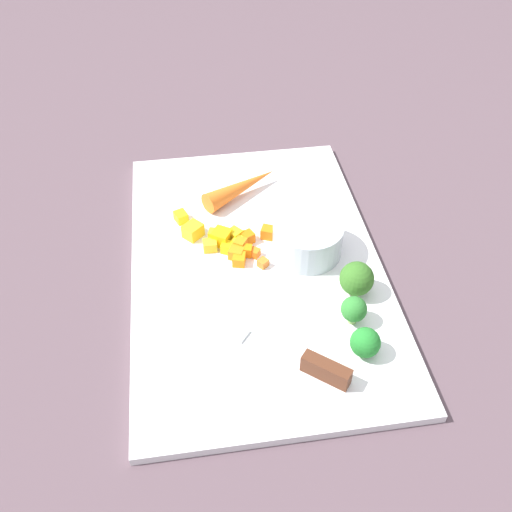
% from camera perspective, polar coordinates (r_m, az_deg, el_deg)
% --- Properties ---
extents(ground_plane, '(4.00, 4.00, 0.00)m').
position_cam_1_polar(ground_plane, '(0.77, 0.00, -1.18)').
color(ground_plane, '#54424A').
extents(cutting_board, '(0.52, 0.33, 0.01)m').
position_cam_1_polar(cutting_board, '(0.76, 0.00, -0.86)').
color(cutting_board, white).
rests_on(cutting_board, ground_plane).
extents(prep_bowl, '(0.09, 0.09, 0.05)m').
position_cam_1_polar(prep_bowl, '(0.76, 5.21, 1.73)').
color(prep_bowl, '#B2BCC6').
rests_on(prep_bowl, cutting_board).
extents(chef_knife, '(0.19, 0.23, 0.02)m').
position_cam_1_polar(chef_knife, '(0.65, 2.64, -9.53)').
color(chef_knife, silver).
rests_on(chef_knife, cutting_board).
extents(whole_carrot, '(0.09, 0.13, 0.03)m').
position_cam_1_polar(whole_carrot, '(0.86, -1.62, 6.98)').
color(whole_carrot, orange).
rests_on(whole_carrot, cutting_board).
extents(carrot_dice_0, '(0.02, 0.02, 0.02)m').
position_cam_1_polar(carrot_dice_0, '(0.78, -0.84, 1.89)').
color(carrot_dice_0, orange).
rests_on(carrot_dice_0, cutting_board).
extents(carrot_dice_1, '(0.02, 0.02, 0.01)m').
position_cam_1_polar(carrot_dice_1, '(0.76, -0.93, 0.53)').
color(carrot_dice_1, orange).
rests_on(carrot_dice_1, cutting_board).
extents(carrot_dice_2, '(0.02, 0.02, 0.02)m').
position_cam_1_polar(carrot_dice_2, '(0.77, -1.59, 1.13)').
color(carrot_dice_2, orange).
rests_on(carrot_dice_2, cutting_board).
extents(carrot_dice_3, '(0.02, 0.02, 0.01)m').
position_cam_1_polar(carrot_dice_3, '(0.79, -1.64, 1.96)').
color(carrot_dice_3, orange).
rests_on(carrot_dice_3, cutting_board).
extents(carrot_dice_4, '(0.02, 0.02, 0.01)m').
position_cam_1_polar(carrot_dice_4, '(0.75, 0.71, -0.71)').
color(carrot_dice_4, orange).
rests_on(carrot_dice_4, cutting_board).
extents(carrot_dice_5, '(0.02, 0.02, 0.01)m').
position_cam_1_polar(carrot_dice_5, '(0.76, -1.98, 0.32)').
color(carrot_dice_5, orange).
rests_on(carrot_dice_5, cutting_board).
extents(carrot_dice_6, '(0.02, 0.02, 0.01)m').
position_cam_1_polar(carrot_dice_6, '(0.76, -0.09, 0.32)').
color(carrot_dice_6, orange).
rests_on(carrot_dice_6, cutting_board).
extents(carrot_dice_7, '(0.02, 0.02, 0.01)m').
position_cam_1_polar(carrot_dice_7, '(0.75, -1.70, -0.41)').
color(carrot_dice_7, orange).
rests_on(carrot_dice_7, cutting_board).
extents(carrot_dice_8, '(0.02, 0.02, 0.02)m').
position_cam_1_polar(carrot_dice_8, '(0.79, 1.19, 2.39)').
color(carrot_dice_8, orange).
rests_on(carrot_dice_8, cutting_board).
extents(pepper_dice_0, '(0.03, 0.03, 0.02)m').
position_cam_1_polar(pepper_dice_0, '(0.79, -6.37, 2.55)').
color(pepper_dice_0, yellow).
rests_on(pepper_dice_0, cutting_board).
extents(pepper_dice_1, '(0.02, 0.02, 0.01)m').
position_cam_1_polar(pepper_dice_1, '(0.77, -4.66, 1.06)').
color(pepper_dice_1, yellow).
rests_on(pepper_dice_1, cutting_board).
extents(pepper_dice_2, '(0.02, 0.02, 0.01)m').
position_cam_1_polar(pepper_dice_2, '(0.82, -7.57, 3.94)').
color(pepper_dice_2, yellow).
rests_on(pepper_dice_2, cutting_board).
extents(pepper_dice_3, '(0.02, 0.02, 0.01)m').
position_cam_1_polar(pepper_dice_3, '(0.78, -1.66, 1.39)').
color(pepper_dice_3, yellow).
rests_on(pepper_dice_3, cutting_board).
extents(pepper_dice_4, '(0.02, 0.02, 0.01)m').
position_cam_1_polar(pepper_dice_4, '(0.77, -2.90, 0.86)').
color(pepper_dice_4, yellow).
rests_on(pepper_dice_4, cutting_board).
extents(pepper_dice_5, '(0.02, 0.02, 0.02)m').
position_cam_1_polar(pepper_dice_5, '(0.78, -2.14, 2.12)').
color(pepper_dice_5, yellow).
rests_on(pepper_dice_5, cutting_board).
extents(pepper_dice_6, '(0.03, 0.03, 0.02)m').
position_cam_1_polar(pepper_dice_6, '(0.78, -3.47, 1.89)').
color(pepper_dice_6, yellow).
rests_on(pepper_dice_6, cutting_board).
extents(pepper_dice_7, '(0.02, 0.02, 0.01)m').
position_cam_1_polar(pepper_dice_7, '(0.79, -4.26, 2.17)').
color(pepper_dice_7, yellow).
rests_on(pepper_dice_7, cutting_board).
extents(broccoli_floret_0, '(0.04, 0.04, 0.05)m').
position_cam_1_polar(broccoli_floret_0, '(0.71, 10.11, -2.30)').
color(broccoli_floret_0, '#90C05A').
rests_on(broccoli_floret_0, cutting_board).
extents(broccoli_floret_1, '(0.03, 0.03, 0.04)m').
position_cam_1_polar(broccoli_floret_1, '(0.68, 9.83, -5.34)').
color(broccoli_floret_1, '#91B762').
rests_on(broccoli_floret_1, cutting_board).
extents(broccoli_floret_2, '(0.03, 0.03, 0.04)m').
position_cam_1_polar(broccoli_floret_2, '(0.66, 10.95, -8.58)').
color(broccoli_floret_2, '#98B767').
rests_on(broccoli_floret_2, cutting_board).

